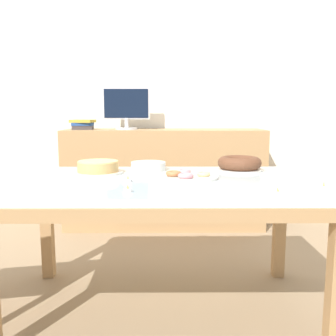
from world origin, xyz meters
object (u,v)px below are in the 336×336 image
computer_monitor (126,109)px  book_stack (83,124)px  plate_stack (148,166)px  cake_golden_bundt (239,164)px  pastry_platter (186,176)px  cake_chocolate_round (98,168)px  tealight_centre (278,193)px  tealight_left_edge (128,180)px  tealight_right_edge (324,187)px  tealight_near_cakes (128,190)px

computer_monitor → book_stack: size_ratio=1.92×
book_stack → computer_monitor: bearing=-0.2°
computer_monitor → plate_stack: (0.25, -1.20, -0.35)m
computer_monitor → cake_golden_bundt: 1.51m
computer_monitor → pastry_platter: (0.47, -1.49, -0.37)m
cake_chocolate_round → tealight_centre: bearing=-33.3°
plate_stack → tealight_left_edge: bearing=-102.3°
cake_golden_bundt → tealight_right_edge: size_ratio=6.81×
cake_chocolate_round → cake_golden_bundt: (0.83, 0.10, 0.01)m
plate_stack → tealight_right_edge: plate_stack is taller
cake_chocolate_round → book_stack: bearing=105.6°
cake_golden_bundt → tealight_left_edge: (-0.63, -0.36, -0.03)m
plate_stack → cake_chocolate_round: bearing=-155.6°
book_stack → tealight_near_cakes: book_stack is taller
cake_golden_bundt → tealight_centre: size_ratio=6.81×
tealight_near_cakes → pastry_platter: bearing=51.2°
computer_monitor → tealight_near_cakes: 1.88m
cake_golden_bundt → plate_stack: size_ratio=1.30×
book_stack → pastry_platter: book_stack is taller
pastry_platter → plate_stack: (-0.22, 0.28, 0.01)m
pastry_platter → cake_golden_bundt: bearing=37.4°
pastry_platter → plate_stack: size_ratio=1.58×
cake_chocolate_round → cake_golden_bundt: size_ratio=1.04×
tealight_near_cakes → cake_chocolate_round: bearing=113.6°
cake_golden_bundt → tealight_centre: cake_golden_bundt is taller
tealight_right_edge → tealight_centre: 0.27m
cake_chocolate_round → tealight_right_edge: size_ratio=7.06×
plate_stack → tealight_centre: size_ratio=5.25×
computer_monitor → plate_stack: 1.28m
cake_golden_bundt → tealight_right_edge: (0.28, -0.55, -0.03)m
computer_monitor → tealight_near_cakes: size_ratio=10.60×
computer_monitor → tealight_right_edge: computer_monitor is taller
plate_stack → tealight_right_edge: (0.82, -0.58, -0.01)m
pastry_platter → plate_stack: 0.36m
cake_chocolate_round → pastry_platter: size_ratio=0.85×
book_stack → tealight_near_cakes: size_ratio=5.51×
tealight_left_edge → pastry_platter: bearing=19.6°
pastry_platter → tealight_right_edge: pastry_platter is taller
tealight_right_edge → tealight_near_cakes: size_ratio=1.00×
book_stack → cake_golden_bundt: bearing=-45.8°
tealight_left_edge → tealight_centre: bearing=-24.5°
pastry_platter → tealight_near_cakes: size_ratio=8.32×
cake_golden_bundt → tealight_near_cakes: 0.86m
book_stack → cake_chocolate_round: bearing=-74.4°
tealight_left_edge → cake_golden_bundt: bearing=29.7°
cake_chocolate_round → plate_stack: (0.28, 0.13, -0.01)m
book_stack → tealight_centre: book_stack is taller
book_stack → tealight_centre: (1.23, -1.90, -0.23)m
computer_monitor → book_stack: (-0.40, 0.00, -0.14)m
book_stack → cake_chocolate_round: (0.37, -1.33, -0.20)m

